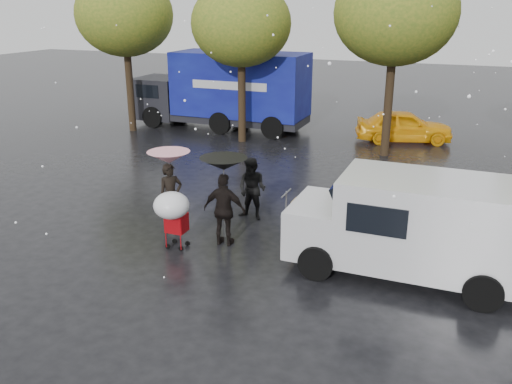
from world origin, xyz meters
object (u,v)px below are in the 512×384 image
at_px(person_black, 225,210).
at_px(shopping_cart, 172,208).
at_px(white_van, 413,225).
at_px(person_pink, 171,196).
at_px(vendor_cart, 318,210).
at_px(yellow_taxi, 404,126).
at_px(blue_truck, 224,91).

relative_size(person_black, shopping_cart, 1.23).
relative_size(shopping_cart, white_van, 0.30).
bearing_deg(person_pink, person_black, -67.17).
bearing_deg(person_pink, vendor_cart, -40.10).
relative_size(person_pink, yellow_taxi, 0.44).
height_order(vendor_cart, blue_truck, blue_truck).
relative_size(blue_truck, yellow_taxi, 2.10).
xyz_separation_m(shopping_cart, blue_truck, (-4.52, 12.48, 0.69)).
bearing_deg(person_black, shopping_cart, 32.96).
distance_m(person_black, vendor_cart, 2.34).
bearing_deg(white_van, person_black, -178.84).
xyz_separation_m(white_van, yellow_taxi, (-1.74, 12.11, -0.49)).
bearing_deg(shopping_cart, yellow_taxi, 74.41).
bearing_deg(blue_truck, shopping_cart, -70.09).
xyz_separation_m(vendor_cart, white_van, (2.41, -1.20, 0.43)).
bearing_deg(person_pink, shopping_cart, -111.36).
distance_m(person_pink, yellow_taxi, 12.55).
bearing_deg(person_black, white_van, 177.08).
height_order(person_black, yellow_taxi, person_black).
bearing_deg(white_van, shopping_cart, -171.11).
bearing_deg(blue_truck, vendor_cart, -54.45).
bearing_deg(yellow_taxi, vendor_cart, 159.73).
bearing_deg(shopping_cart, person_pink, 122.08).
distance_m(shopping_cart, blue_truck, 13.29).
bearing_deg(vendor_cart, yellow_taxi, 86.47).
bearing_deg(vendor_cart, white_van, -26.56).
relative_size(shopping_cart, yellow_taxi, 0.37).
xyz_separation_m(shopping_cart, yellow_taxi, (3.61, 12.94, -0.39)).
xyz_separation_m(blue_truck, yellow_taxi, (8.13, 0.46, -1.08)).
height_order(vendor_cart, yellow_taxi, yellow_taxi).
height_order(vendor_cart, shopping_cart, shopping_cart).
relative_size(white_van, yellow_taxi, 1.24).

